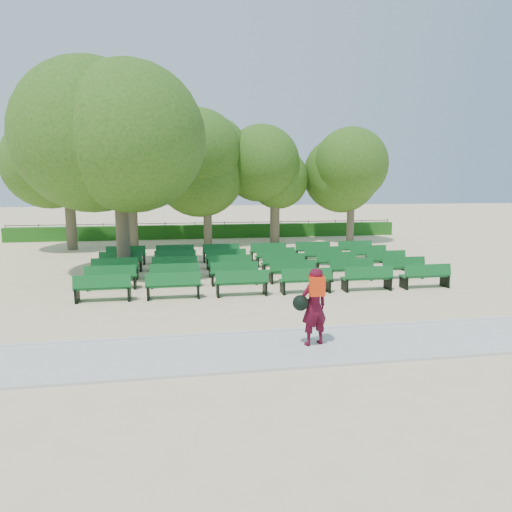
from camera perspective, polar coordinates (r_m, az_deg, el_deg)
The scene contains 9 objects.
ground at distance 17.34m, azimuth -2.33°, elevation -3.13°, with size 120.00×120.00×0.00m, color beige.
paving at distance 10.32m, azimuth 3.17°, elevation -11.54°, with size 30.00×2.20×0.06m, color beige.
curb at distance 11.37m, azimuth 1.85°, elevation -9.44°, with size 30.00×0.12×0.10m, color silver.
hedge at distance 31.05m, azimuth -5.73°, elevation 3.08°, with size 26.00×0.70×0.90m, color #1F5C17.
fence at distance 31.50m, azimuth -5.77°, elevation 2.34°, with size 26.00×0.10×1.02m, color black, non-canonical shape.
tree_line at distance 27.15m, azimuth -5.10°, elevation 1.28°, with size 21.80×6.80×7.04m, color #345D19, non-canonical shape.
bench_array at distance 18.49m, azimuth 0.06°, elevation -2.07°, with size 1.73×0.54×1.09m.
tree_among at distance 19.15m, azimuth -16.78°, elevation 12.72°, with size 5.64×5.64×7.56m.
person at distance 10.28m, azimuth 7.14°, elevation -6.17°, with size 0.87×0.57×1.76m.
Camera 1 is at (-2.20, -16.81, 3.66)m, focal length 32.00 mm.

